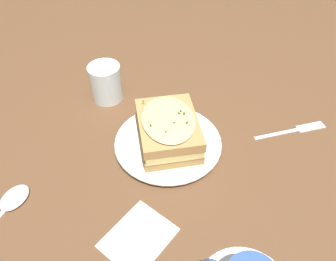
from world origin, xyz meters
The scene contains 7 objects.
ground_plane centered at (0.00, 0.00, 0.00)m, with size 2.40×2.40×0.00m, color brown.
dinner_plate centered at (-0.02, -0.01, 0.01)m, with size 0.23×0.23×0.02m.
sandwich centered at (-0.02, -0.01, 0.05)m, with size 0.18×0.20×0.07m.
water_glass centered at (-0.01, -0.24, 0.05)m, with size 0.08×0.08×0.09m, color silver.
fork centered at (-0.28, 0.13, 0.00)m, with size 0.17×0.08×0.00m.
spoon centered at (0.30, -0.08, 0.00)m, with size 0.17×0.10×0.01m.
napkin centered at (0.15, 0.12, 0.00)m, with size 0.11×0.09×0.00m, color white.
Camera 1 is at (0.28, 0.36, 0.53)m, focal length 35.00 mm.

